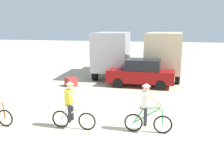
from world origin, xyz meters
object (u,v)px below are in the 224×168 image
(cyclist_near_camera, at_px, (147,110))
(supply_crate, at_px, (71,82))
(box_truck_grey_hauler, at_px, (113,51))
(box_truck_tan_camper, at_px, (165,52))
(sedan_parked, at_px, (142,73))
(cyclist_cowboy_hat, at_px, (72,107))

(cyclist_near_camera, distance_m, supply_crate, 8.42)
(box_truck_grey_hauler, xyz_separation_m, box_truck_tan_camper, (3.96, 0.11, 0.00))
(supply_crate, bearing_deg, box_truck_tan_camper, 39.17)
(box_truck_tan_camper, relative_size, cyclist_near_camera, 3.72)
(box_truck_tan_camper, xyz_separation_m, sedan_parked, (-1.25, -3.64, -0.99))
(cyclist_cowboy_hat, bearing_deg, cyclist_near_camera, 6.61)
(box_truck_grey_hauler, relative_size, box_truck_tan_camper, 1.03)
(box_truck_tan_camper, height_order, cyclist_near_camera, box_truck_tan_camper)
(box_truck_tan_camper, relative_size, sedan_parked, 1.61)
(box_truck_tan_camper, bearing_deg, cyclist_near_camera, -90.65)
(supply_crate, bearing_deg, box_truck_grey_hauler, 69.10)
(box_truck_tan_camper, relative_size, supply_crate, 10.36)
(cyclist_cowboy_hat, height_order, cyclist_near_camera, same)
(cyclist_cowboy_hat, bearing_deg, box_truck_grey_hauler, 95.61)
(cyclist_near_camera, height_order, supply_crate, cyclist_near_camera)
(box_truck_grey_hauler, height_order, box_truck_tan_camper, same)
(cyclist_near_camera, bearing_deg, sedan_parked, 98.75)
(box_truck_grey_hauler, distance_m, cyclist_cowboy_hat, 11.24)
(supply_crate, bearing_deg, cyclist_cowboy_hat, -66.93)
(box_truck_grey_hauler, distance_m, supply_crate, 5.09)
(box_truck_tan_camper, distance_m, sedan_parked, 3.98)
(box_truck_grey_hauler, height_order, cyclist_near_camera, box_truck_grey_hauler)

